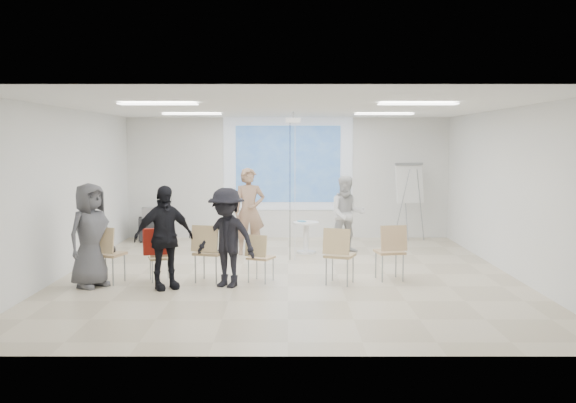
{
  "coord_description": "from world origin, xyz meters",
  "views": [
    {
      "loc": [
        0.0,
        -11.46,
        2.37
      ],
      "look_at": [
        0.0,
        0.8,
        1.25
      ],
      "focal_mm": 40.0,
      "sensor_mm": 36.0,
      "label": 1
    }
  ],
  "objects_px": {
    "chair_left_inner": "(208,248)",
    "chair_left_mid": "(161,254)",
    "audience_outer": "(90,229)",
    "flipchart_easel": "(409,184)",
    "pedestal_table": "(306,235)",
    "chair_right_inner": "(339,251)",
    "player_right": "(347,210)",
    "chair_center": "(259,254)",
    "audience_left": "(164,230)",
    "chair_right_far": "(391,248)",
    "player_left": "(249,206)",
    "chair_far_left": "(106,250)",
    "audience_mid": "(227,231)",
    "laptop": "(210,250)",
    "av_cart": "(150,226)"
  },
  "relations": [
    {
      "from": "chair_far_left",
      "to": "audience_left",
      "type": "distance_m",
      "value": 1.18
    },
    {
      "from": "chair_left_mid",
      "to": "av_cart",
      "type": "height_order",
      "value": "av_cart"
    },
    {
      "from": "chair_center",
      "to": "chair_right_far",
      "type": "height_order",
      "value": "chair_right_far"
    },
    {
      "from": "pedestal_table",
      "to": "chair_right_inner",
      "type": "relative_size",
      "value": 0.77
    },
    {
      "from": "flipchart_easel",
      "to": "pedestal_table",
      "type": "bearing_deg",
      "value": -160.32
    },
    {
      "from": "audience_outer",
      "to": "chair_right_far",
      "type": "bearing_deg",
      "value": -50.19
    },
    {
      "from": "pedestal_table",
      "to": "audience_outer",
      "type": "relative_size",
      "value": 0.39
    },
    {
      "from": "chair_left_inner",
      "to": "laptop",
      "type": "height_order",
      "value": "chair_left_inner"
    },
    {
      "from": "audience_outer",
      "to": "chair_left_inner",
      "type": "bearing_deg",
      "value": -45.89
    },
    {
      "from": "audience_left",
      "to": "audience_outer",
      "type": "distance_m",
      "value": 1.24
    },
    {
      "from": "chair_left_inner",
      "to": "laptop",
      "type": "relative_size",
      "value": 2.73
    },
    {
      "from": "chair_left_inner",
      "to": "chair_center",
      "type": "relative_size",
      "value": 1.2
    },
    {
      "from": "chair_center",
      "to": "chair_right_inner",
      "type": "distance_m",
      "value": 1.35
    },
    {
      "from": "player_left",
      "to": "audience_left",
      "type": "bearing_deg",
      "value": -118.96
    },
    {
      "from": "chair_left_inner",
      "to": "chair_right_far",
      "type": "height_order",
      "value": "chair_left_inner"
    },
    {
      "from": "player_left",
      "to": "audience_outer",
      "type": "relative_size",
      "value": 1.09
    },
    {
      "from": "chair_center",
      "to": "flipchart_easel",
      "type": "relative_size",
      "value": 0.44
    },
    {
      "from": "chair_center",
      "to": "chair_right_inner",
      "type": "height_order",
      "value": "chair_right_inner"
    },
    {
      "from": "chair_far_left",
      "to": "av_cart",
      "type": "relative_size",
      "value": 1.19
    },
    {
      "from": "chair_center",
      "to": "flipchart_easel",
      "type": "distance_m",
      "value": 5.79
    },
    {
      "from": "player_right",
      "to": "audience_mid",
      "type": "distance_m",
      "value": 4.11
    },
    {
      "from": "chair_right_far",
      "to": "flipchart_easel",
      "type": "distance_m",
      "value": 4.67
    },
    {
      "from": "player_left",
      "to": "chair_far_left",
      "type": "relative_size",
      "value": 2.14
    },
    {
      "from": "chair_left_mid",
      "to": "flipchart_easel",
      "type": "height_order",
      "value": "flipchart_easel"
    },
    {
      "from": "player_left",
      "to": "chair_far_left",
      "type": "xyz_separation_m",
      "value": [
        -2.24,
        -2.9,
        -0.47
      ]
    },
    {
      "from": "player_left",
      "to": "player_right",
      "type": "xyz_separation_m",
      "value": [
        2.11,
        0.28,
        -0.12
      ]
    },
    {
      "from": "audience_left",
      "to": "audience_outer",
      "type": "bearing_deg",
      "value": 141.96
    },
    {
      "from": "chair_center",
      "to": "audience_left",
      "type": "bearing_deg",
      "value": -139.17
    },
    {
      "from": "pedestal_table",
      "to": "chair_center",
      "type": "relative_size",
      "value": 0.9
    },
    {
      "from": "pedestal_table",
      "to": "audience_outer",
      "type": "distance_m",
      "value": 4.9
    },
    {
      "from": "pedestal_table",
      "to": "chair_far_left",
      "type": "distance_m",
      "value": 4.58
    },
    {
      "from": "player_left",
      "to": "av_cart",
      "type": "xyz_separation_m",
      "value": [
        -2.5,
        1.79,
        -0.67
      ]
    },
    {
      "from": "chair_right_inner",
      "to": "chair_left_inner",
      "type": "bearing_deg",
      "value": -164.09
    },
    {
      "from": "flipchart_easel",
      "to": "audience_left",
      "type": "bearing_deg",
      "value": -148.21
    },
    {
      "from": "chair_left_mid",
      "to": "audience_mid",
      "type": "distance_m",
      "value": 1.32
    },
    {
      "from": "chair_left_inner",
      "to": "audience_mid",
      "type": "bearing_deg",
      "value": -26.52
    },
    {
      "from": "chair_left_inner",
      "to": "player_right",
      "type": "bearing_deg",
      "value": 64.78
    },
    {
      "from": "chair_left_inner",
      "to": "pedestal_table",
      "type": "bearing_deg",
      "value": 74.44
    },
    {
      "from": "chair_far_left",
      "to": "audience_mid",
      "type": "relative_size",
      "value": 0.53
    },
    {
      "from": "pedestal_table",
      "to": "laptop",
      "type": "relative_size",
      "value": 2.04
    },
    {
      "from": "chair_left_inner",
      "to": "chair_right_inner",
      "type": "bearing_deg",
      "value": 10.76
    },
    {
      "from": "audience_left",
      "to": "chair_right_far",
      "type": "bearing_deg",
      "value": -22.32
    },
    {
      "from": "laptop",
      "to": "audience_mid",
      "type": "xyz_separation_m",
      "value": [
        0.33,
        -0.42,
        0.39
      ]
    },
    {
      "from": "player_right",
      "to": "audience_outer",
      "type": "xyz_separation_m",
      "value": [
        -4.53,
        -3.41,
        0.04
      ]
    },
    {
      "from": "player_left",
      "to": "chair_center",
      "type": "height_order",
      "value": "player_left"
    },
    {
      "from": "audience_outer",
      "to": "flipchart_easel",
      "type": "bearing_deg",
      "value": -16.83
    },
    {
      "from": "player_right",
      "to": "chair_far_left",
      "type": "xyz_separation_m",
      "value": [
        -4.35,
        -3.19,
        -0.34
      ]
    },
    {
      "from": "flipchart_easel",
      "to": "player_right",
      "type": "bearing_deg",
      "value": -151.12
    },
    {
      "from": "chair_left_inner",
      "to": "chair_left_mid",
      "type": "bearing_deg",
      "value": -170.04
    },
    {
      "from": "chair_left_inner",
      "to": "av_cart",
      "type": "xyz_separation_m",
      "value": [
        -1.97,
        4.6,
        -0.21
      ]
    }
  ]
}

